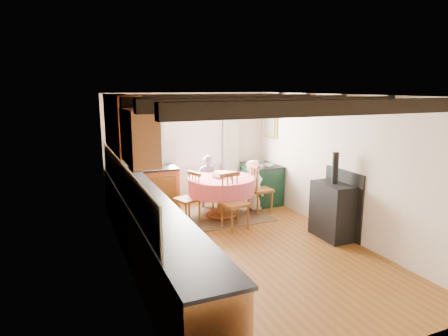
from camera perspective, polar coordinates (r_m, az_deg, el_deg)
name	(u,v)px	position (r m, az deg, el deg)	size (l,w,h in m)	color
floor	(244,248)	(6.32, 2.90, -11.65)	(3.60, 5.50, 0.00)	brown
ceiling	(245,95)	(5.80, 3.15, 10.66)	(3.60, 5.50, 0.00)	white
wall_back	(189,149)	(8.46, -5.18, 2.82)	(3.60, 0.00, 2.40)	silver
wall_front	(379,237)	(3.78, 21.87, -9.42)	(3.60, 0.00, 2.40)	silver
wall_left	(125,186)	(5.42, -14.36, -2.59)	(0.00, 5.50, 2.40)	silver
wall_right	(339,166)	(6.91, 16.55, 0.35)	(0.00, 5.50, 2.40)	silver
beam_a	(333,108)	(4.10, 15.66, 8.53)	(3.60, 0.16, 0.16)	black
beam_b	(281,104)	(4.93, 8.33, 9.31)	(3.60, 0.16, 0.16)	black
beam_c	(245,101)	(5.80, 3.14, 9.77)	(3.60, 0.16, 0.16)	black
beam_d	(219,99)	(6.71, -0.68, 10.06)	(3.60, 0.16, 0.16)	black
beam_e	(200,98)	(7.65, -3.58, 10.25)	(3.60, 0.16, 0.16)	black
splash_left	(123,181)	(5.71, -14.63, -1.88)	(0.02, 4.50, 0.55)	beige
splash_back	(143,152)	(8.19, -11.81, 2.32)	(1.40, 0.02, 0.55)	beige
base_cabinet_left	(149,236)	(5.70, -10.95, -9.75)	(0.60, 5.30, 0.88)	#A0582C
base_cabinet_back	(145,191)	(8.07, -11.54, -3.33)	(1.30, 0.60, 0.88)	#A0582C
worktop_left	(149,205)	(5.56, -10.93, -5.30)	(0.64, 5.30, 0.04)	black
worktop_back	(144,169)	(7.95, -11.64, -0.16)	(1.30, 0.64, 0.04)	black
wall_cabinet_glass	(121,123)	(6.50, -14.87, 6.43)	(0.34, 1.80, 0.90)	#A0582C
wall_cabinet_solid	(139,137)	(5.03, -12.32, 4.53)	(0.34, 0.90, 0.70)	#A0582C
window_frame	(193,130)	(8.42, -4.55, 5.53)	(1.34, 0.03, 1.54)	white
window_pane	(193,130)	(8.43, -4.56, 5.54)	(1.20, 0.01, 1.40)	white
curtain_left	(156,157)	(8.18, -9.95, 1.67)	(0.35, 0.10, 2.10)	#99A893
curtain_right	(231,151)	(8.72, 0.99, 2.46)	(0.35, 0.10, 2.10)	#99A893
curtain_rod	(194,102)	(8.30, -4.43, 9.60)	(0.03, 0.03, 2.00)	black
wall_picture	(271,125)	(8.70, 6.92, 6.35)	(0.04, 0.50, 0.60)	gold
wall_plate	(234,124)	(8.75, 1.42, 6.46)	(0.30, 0.30, 0.02)	silver
rug	(221,216)	(7.78, -0.39, -7.01)	(1.77, 1.38, 0.01)	#4A3329
dining_table	(221,197)	(7.66, -0.39, -4.27)	(1.30, 1.30, 0.79)	#F76283
chair_near	(235,202)	(6.97, 1.65, -4.98)	(0.43, 0.45, 1.01)	brown
chair_left	(187,197)	(7.36, -5.40, -4.33)	(0.41, 0.43, 0.95)	brown
chair_right	(260,188)	(7.89, 5.33, -2.91)	(0.44, 0.46, 1.04)	brown
aga_range	(262,183)	(8.62, 5.55, -2.20)	(0.61, 0.95, 0.87)	black
cast_iron_stove	(333,196)	(6.75, 15.79, -3.93)	(0.44, 0.73, 1.47)	black
child_far	(207,181)	(8.18, -2.46, -1.98)	(0.41, 0.27, 1.14)	#545871
child_right	(253,185)	(8.09, 4.33, -2.48)	(0.51, 0.33, 1.05)	white
bowl_a	(219,177)	(7.52, -0.70, -1.30)	(0.21, 0.21, 0.05)	silver
bowl_b	(216,176)	(7.58, -1.20, -1.16)	(0.19, 0.19, 0.06)	silver
cup	(231,177)	(7.44, 1.00, -1.30)	(0.09, 0.09, 0.09)	silver
canister_tall	(138,164)	(7.84, -12.56, 0.60)	(0.13, 0.13, 0.22)	#262628
canister_wide	(140,163)	(8.01, -12.30, 0.71)	(0.16, 0.16, 0.18)	#262628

